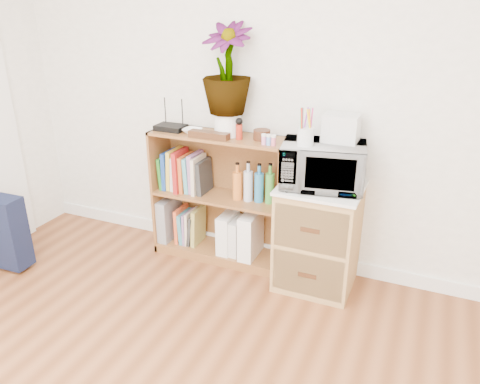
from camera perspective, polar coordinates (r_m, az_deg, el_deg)
The scene contains 21 objects.
skirting_board at distance 3.58m, azimuth 3.77°, elevation -7.12°, with size 4.00×0.02×0.10m, color white.
bookshelf at distance 3.39m, azimuth -2.43°, elevation -0.80°, with size 1.00×0.30×0.95m, color brown.
wicker_unit at distance 3.15m, azimuth 9.46°, elevation -5.52°, with size 0.50×0.45×0.70m, color #9E7542.
microwave at distance 2.94m, azimuth 10.04°, elevation 3.20°, with size 0.51×0.34×0.28m, color silver.
pen_cup at distance 2.83m, azimuth 7.97°, elevation 6.70°, with size 0.10×0.10×0.11m, color silver.
small_appliance at distance 2.95m, azimuth 12.23°, elevation 7.64°, with size 0.21×0.18×0.17m, color silver.
router at distance 3.38m, azimuth -8.43°, elevation 7.78°, with size 0.21×0.14×0.04m, color black.
white_bowl at distance 3.29m, azimuth -5.83°, elevation 7.42°, with size 0.13×0.13×0.03m, color white.
plant_pot at distance 3.20m, azimuth -1.54°, elevation 8.26°, with size 0.18×0.18×0.15m, color white.
potted_plant at distance 3.13m, azimuth -1.62°, elevation 14.79°, with size 0.33×0.33×0.58m, color #457E32.
trinket_box at distance 3.15m, azimuth -3.80°, elevation 6.95°, with size 0.28×0.07×0.05m, color #371F0F.
kokeshi_doll at distance 3.11m, azimuth -0.11°, elevation 7.33°, with size 0.04×0.04×0.10m, color #A22413.
wooden_bowl at distance 3.11m, azimuth 2.67°, elevation 6.98°, with size 0.11×0.11×0.07m, color #381F0F.
paint_jars at distance 3.00m, azimuth 3.51°, elevation 6.18°, with size 0.10×0.04×0.05m, color pink.
file_box at distance 3.69m, azimuth -8.69°, elevation -3.11°, with size 0.10×0.26×0.33m, color gray.
magazine_holder_left at distance 3.47m, azimuth -1.48°, elevation -4.93°, with size 0.09×0.24×0.30m, color white.
magazine_holder_mid at distance 3.45m, azimuth -0.43°, elevation -5.35°, with size 0.08×0.21×0.27m, color silver.
magazine_holder_right at distance 3.39m, azimuth 1.34°, elevation -5.21°, with size 0.11×0.27×0.33m, color white.
cookbooks at distance 3.46m, azimuth -6.79°, elevation 2.43°, with size 0.36×0.20×0.31m.
liquor_bottles at distance 3.23m, azimuth 1.59°, elevation 1.10°, with size 0.30×0.07×0.28m.
lower_books at distance 3.62m, azimuth -6.09°, elevation -4.14°, with size 0.18×0.19×0.29m.
Camera 1 is at (1.01, -0.70, 1.82)m, focal length 35.00 mm.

